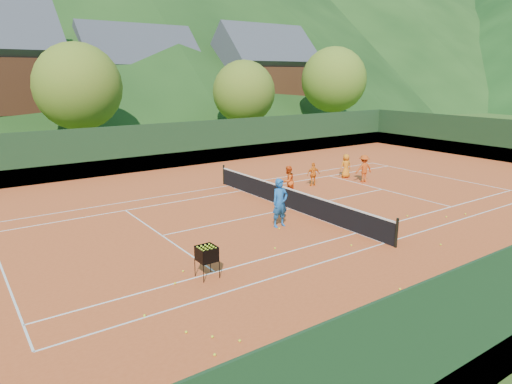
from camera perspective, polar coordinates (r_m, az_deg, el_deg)
ground at (r=21.25m, az=4.33°, el=-2.13°), size 400.00×400.00×0.00m
clay_court at (r=21.25m, az=4.33°, el=-2.11°), size 40.00×24.00×0.02m
coach at (r=18.48m, az=3.01°, el=-1.36°), size 0.74×0.49×2.00m
student_a at (r=23.18m, az=4.02°, el=1.36°), size 0.90×0.77×1.58m
student_b at (r=25.57m, az=7.17°, el=2.21°), size 0.83×0.52×1.32m
student_c at (r=27.98m, az=11.17°, el=3.23°), size 0.78×0.59×1.43m
student_d at (r=27.00m, az=13.33°, el=2.88°), size 1.13×0.80×1.59m
tennis_ball_0 at (r=21.52m, az=22.69°, el=-2.88°), size 0.07×0.07×0.07m
tennis_ball_1 at (r=16.99m, az=11.83°, el=-6.53°), size 0.07×0.07×0.07m
tennis_ball_2 at (r=11.34m, az=-5.48°, el=-17.56°), size 0.07×0.07×0.07m
tennis_ball_3 at (r=18.42m, az=2.93°, el=-4.57°), size 0.07×0.07×0.07m
tennis_ball_4 at (r=11.15m, az=-2.05°, el=-18.08°), size 0.07×0.07×0.07m
tennis_ball_6 at (r=15.84m, az=27.87°, el=-9.57°), size 0.07×0.07×0.07m
tennis_ball_7 at (r=21.80m, az=10.18°, el=-1.75°), size 0.07×0.07×0.07m
tennis_ball_8 at (r=13.99m, az=-10.07°, el=-11.17°), size 0.07×0.07×0.07m
tennis_ball_9 at (r=16.39m, az=2.38°, el=-7.03°), size 0.07×0.07×0.07m
tennis_ball_11 at (r=22.28m, az=24.71°, el=-2.52°), size 0.07×0.07×0.07m
tennis_ball_12 at (r=18.01m, az=22.08°, el=-6.11°), size 0.07×0.07×0.07m
tennis_ball_13 at (r=14.74m, az=-9.11°, el=-9.74°), size 0.07×0.07×0.07m
tennis_ball_14 at (r=12.46m, az=-13.76°, el=-14.77°), size 0.07×0.07×0.07m
tennis_ball_15 at (r=21.05m, az=18.38°, el=-2.86°), size 0.07×0.07×0.07m
tennis_ball_16 at (r=11.58m, az=-8.72°, el=-16.92°), size 0.07×0.07×0.07m
tennis_ball_17 at (r=10.73m, az=-5.19°, el=-19.59°), size 0.07×0.07×0.07m
tennis_ball_18 at (r=14.07m, az=17.54°, el=-11.49°), size 0.07×0.07×0.07m
court_lines at (r=21.24m, az=4.33°, el=-2.07°), size 23.83×11.03×0.00m
tennis_net at (r=21.11m, az=4.36°, el=-0.78°), size 0.10×12.07×1.10m
perimeter_fence at (r=20.92m, az=4.40°, el=1.20°), size 40.40×24.24×3.00m
ball_hopper at (r=14.03m, az=-6.18°, el=-7.76°), size 0.57×0.57×1.00m
chalet_mid at (r=53.22m, az=-14.45°, el=12.87°), size 12.65×8.82×11.45m
chalet_right at (r=56.36m, az=0.85°, el=13.65°), size 11.50×8.82×11.91m
tree_b at (r=36.84m, az=-21.38°, el=12.16°), size 6.40×6.40×8.40m
tree_c at (r=41.65m, az=-1.52°, el=12.38°), size 5.60×5.60×7.35m
tree_d at (r=49.98m, az=9.70°, el=13.65°), size 6.80×6.80×8.93m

